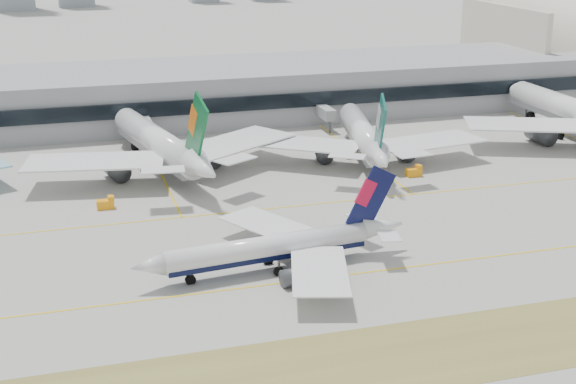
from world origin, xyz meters
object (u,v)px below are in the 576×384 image
object	(u,v)px
taxiing_airliner	(278,247)
terminal	(209,91)
widebody_eva	(161,145)
widebody_cathay	(364,137)

from	to	relation	value
taxiing_airliner	terminal	size ratio (longest dim) A/B	0.18
taxiing_airliner	widebody_eva	bearing A→B (deg)	-86.01
widebody_eva	widebody_cathay	size ratio (longest dim) A/B	1.12
taxiing_airliner	widebody_eva	size ratio (longest dim) A/B	0.75
widebody_eva	taxiing_airliner	bearing A→B (deg)	178.40
widebody_eva	terminal	world-z (taller)	widebody_eva
taxiing_airliner	widebody_cathay	size ratio (longest dim) A/B	0.84
taxiing_airliner	widebody_eva	world-z (taller)	widebody_eva
terminal	widebody_cathay	bearing A→B (deg)	-63.86
terminal	widebody_eva	bearing A→B (deg)	-112.55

